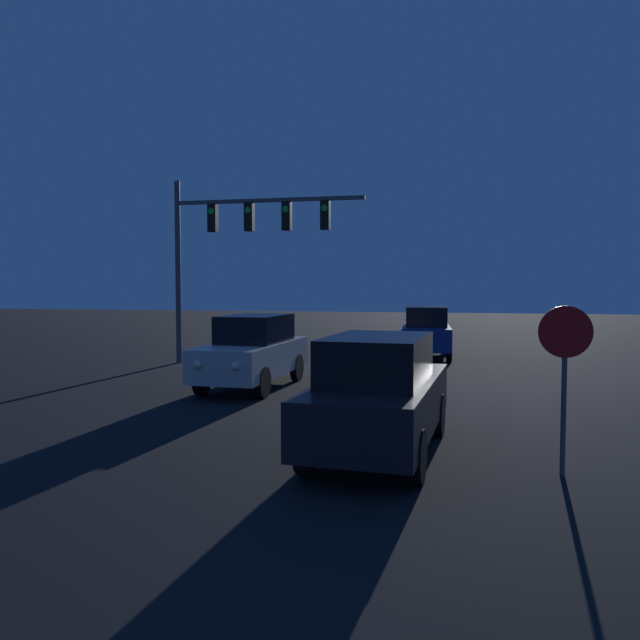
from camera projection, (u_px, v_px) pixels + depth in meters
The scene contains 5 objects.
car_near at pixel (379, 394), 9.44m from camera, with size 1.90×4.52×1.82m.
car_mid at pixel (253, 351), 15.65m from camera, with size 1.79×4.49×1.82m.
car_far at pixel (426, 331), 22.27m from camera, with size 1.90×4.52×1.82m.
traffic_signal_mast at pixel (237, 234), 20.00m from camera, with size 6.30×0.30×5.97m.
stop_sign at pixel (565, 358), 8.31m from camera, with size 0.70×0.07×2.30m.
Camera 1 is at (3.24, 0.52, 2.57)m, focal length 35.00 mm.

